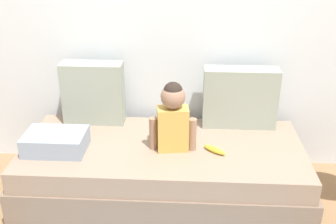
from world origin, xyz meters
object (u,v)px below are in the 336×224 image
couch (163,171)px  throw_pillow_right (240,98)px  toddler (173,116)px  banana (215,150)px  throw_pillow_left (93,93)px  folded_blanket (56,142)px

couch → throw_pillow_right: 0.78m
throw_pillow_right → toddler: size_ratio=1.12×
toddler → banana: (0.28, -0.03, -0.22)m
throw_pillow_left → toddler: size_ratio=0.97×
couch → toddler: toddler is taller
toddler → folded_blanket: (-0.78, -0.06, -0.18)m
banana → couch: bearing=167.1°
toddler → banana: 0.36m
couch → banana: 0.43m
couch → throw_pillow_left: throw_pillow_left is taller
banana → folded_blanket: 1.06m
throw_pillow_right → folded_blanket: bearing=-160.2°
couch → banana: bearing=-12.9°
toddler → couch: bearing=146.0°
couch → banana: (0.35, -0.08, 0.23)m
couch → throw_pillow_right: size_ratio=3.69×
throw_pillow_left → banana: (0.89, -0.42, -0.21)m
banana → folded_blanket: size_ratio=0.42×
throw_pillow_left → toddler: bearing=-32.3°
couch → folded_blanket: 0.77m
throw_pillow_left → throw_pillow_right: throw_pillow_left is taller
toddler → banana: toddler is taller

